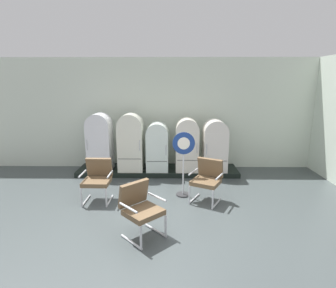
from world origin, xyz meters
name	(u,v)px	position (x,y,z in m)	size (l,w,h in m)	color
ground	(150,227)	(0.00, 0.00, -0.03)	(12.00, 10.00, 0.05)	#3E4647
back_wall	(158,114)	(0.00, 3.66, 1.65)	(11.76, 0.12, 3.27)	silver
display_plinth	(158,170)	(0.00, 3.02, 0.07)	(4.57, 0.95, 0.13)	black
refrigerator_0	(100,140)	(-1.61, 2.89, 0.99)	(0.65, 0.62, 1.61)	white
refrigerator_1	(131,141)	(-0.74, 2.88, 0.98)	(0.68, 0.61, 1.61)	silver
refrigerator_2	(158,145)	(0.00, 2.90, 0.85)	(0.61, 0.64, 1.36)	silver
refrigerator_3	(187,143)	(0.83, 2.91, 0.92)	(0.63, 0.67, 1.48)	silver
refrigerator_4	(215,144)	(1.61, 2.92, 0.89)	(0.66, 0.68, 1.44)	silver
armchair_left	(98,177)	(-1.23, 1.13, 0.54)	(0.65, 0.64, 0.94)	silver
armchair_right	(207,178)	(1.18, 1.14, 0.54)	(0.80, 0.82, 0.94)	silver
armchair_center	(140,206)	(-0.13, -0.30, 0.54)	(0.84, 0.85, 0.94)	silver
sign_stand	(183,163)	(0.67, 1.41, 0.78)	(0.50, 0.32, 1.51)	#2D2D30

